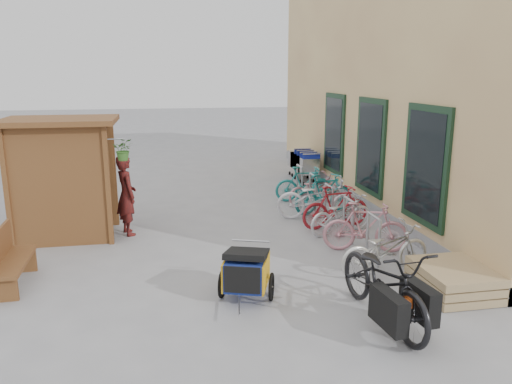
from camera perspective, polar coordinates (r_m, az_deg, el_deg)
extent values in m
plane|color=#949497|center=(8.49, -1.47, -9.06)|extent=(80.00, 80.00, 0.00)
cube|color=#E2C682|center=(14.49, 22.30, 13.48)|extent=(6.00, 13.00, 7.00)
cube|color=#949497|center=(13.52, 10.55, -0.03)|extent=(0.18, 13.00, 0.30)
cube|color=black|center=(9.64, 18.81, 2.87)|extent=(0.06, 1.50, 2.20)
cube|color=black|center=(9.62, 18.65, 2.86)|extent=(0.02, 1.25, 1.95)
cube|color=black|center=(11.85, 12.94, 5.11)|extent=(0.06, 1.50, 2.20)
cube|color=black|center=(11.83, 12.81, 5.11)|extent=(0.02, 1.25, 1.95)
cube|color=black|center=(14.15, 8.93, 6.61)|extent=(0.06, 1.50, 2.20)
cube|color=black|center=(14.14, 8.81, 6.61)|extent=(0.02, 1.25, 1.95)
cube|color=brown|center=(10.23, -26.62, 0.16)|extent=(0.09, 0.09, 2.30)
cube|color=brown|center=(9.88, -16.56, 0.61)|extent=(0.09, 0.09, 2.30)
cube|color=brown|center=(11.46, -24.91, 1.63)|extent=(0.09, 0.09, 2.30)
cube|color=brown|center=(11.15, -15.92, 2.08)|extent=(0.09, 0.09, 2.30)
cube|color=brown|center=(10.84, -25.56, 0.94)|extent=(0.05, 1.30, 2.30)
cube|color=brown|center=(10.05, -21.65, 0.42)|extent=(1.80, 0.05, 2.30)
cube|color=brown|center=(11.24, -20.50, 1.83)|extent=(1.80, 0.05, 2.30)
cube|color=brown|center=(10.47, -21.60, 7.59)|extent=(2.15, 1.65, 0.10)
cube|color=brown|center=(10.73, -21.98, -0.19)|extent=(1.30, 1.15, 0.04)
cube|color=brown|center=(10.62, -22.26, 2.96)|extent=(1.30, 1.15, 0.04)
cylinder|color=#A5A8AD|center=(9.71, -15.85, 5.84)|extent=(0.36, 0.02, 0.02)
imported|color=#336423|center=(9.73, -14.90, 4.72)|extent=(0.38, 0.33, 0.42)
cylinder|color=#A5A8AD|center=(8.76, 13.89, -5.82)|extent=(0.05, 0.05, 0.84)
cylinder|color=#A5A8AD|center=(9.19, 12.61, -4.83)|extent=(0.05, 0.05, 0.84)
cylinder|color=#A5A8AD|center=(8.85, 13.38, -2.73)|extent=(0.05, 0.50, 0.05)
cylinder|color=#A5A8AD|center=(9.81, 11.02, -3.58)|extent=(0.05, 0.05, 0.84)
cylinder|color=#A5A8AD|center=(10.25, 10.00, -2.78)|extent=(0.05, 0.05, 0.84)
cylinder|color=#A5A8AD|center=(9.92, 10.60, -0.85)|extent=(0.05, 0.50, 0.05)
cylinder|color=#A5A8AD|center=(10.88, 8.72, -1.78)|extent=(0.05, 0.05, 0.84)
cylinder|color=#A5A8AD|center=(11.34, 7.89, -1.13)|extent=(0.05, 0.05, 0.84)
cylinder|color=#A5A8AD|center=(11.01, 8.37, 0.67)|extent=(0.05, 0.50, 0.05)
cylinder|color=#A5A8AD|center=(11.99, 6.84, -0.30)|extent=(0.05, 0.05, 0.84)
cylinder|color=#A5A8AD|center=(12.45, 6.16, 0.24)|extent=(0.05, 0.05, 0.84)
cylinder|color=#A5A8AD|center=(12.13, 6.55, 1.91)|extent=(0.05, 0.50, 0.05)
cylinder|color=#A5A8AD|center=(13.10, 5.29, 0.93)|extent=(0.05, 0.05, 0.84)
cylinder|color=#A5A8AD|center=(13.57, 4.71, 1.38)|extent=(0.05, 0.05, 0.84)
cylinder|color=#A5A8AD|center=(13.26, 5.03, 2.93)|extent=(0.05, 0.50, 0.05)
cube|color=tan|center=(8.27, 21.57, -10.19)|extent=(1.00, 1.20, 0.12)
cube|color=tan|center=(8.21, 21.65, -9.29)|extent=(1.00, 1.20, 0.12)
cube|color=tan|center=(8.16, 21.74, -8.38)|extent=(1.00, 1.20, 0.12)
cube|color=brown|center=(8.67, -25.99, -7.17)|extent=(0.47, 1.44, 0.06)
cube|color=brown|center=(8.24, -26.85, -9.91)|extent=(0.38, 0.07, 0.38)
cube|color=brown|center=(9.26, -24.95, -7.17)|extent=(0.38, 0.07, 0.38)
cube|color=silver|center=(15.06, 5.89, 3.12)|extent=(0.52, 0.80, 0.49)
cube|color=navy|center=(14.63, 6.37, 4.10)|extent=(0.52, 0.04, 0.17)
cylinder|color=silver|center=(14.59, 6.41, 4.33)|extent=(0.54, 0.03, 0.03)
cylinder|color=black|center=(14.80, 5.44, 0.94)|extent=(0.04, 0.11, 0.11)
cube|color=silver|center=(15.37, 5.55, 3.33)|extent=(0.52, 0.80, 0.49)
cube|color=navy|center=(14.94, 6.00, 4.30)|extent=(0.52, 0.04, 0.17)
cylinder|color=silver|center=(14.90, 6.04, 4.53)|extent=(0.54, 0.03, 0.03)
cylinder|color=black|center=(15.10, 5.10, 1.20)|extent=(0.04, 0.11, 0.11)
cube|color=silver|center=(15.68, 5.22, 3.54)|extent=(0.52, 0.80, 0.49)
cube|color=navy|center=(15.25, 5.65, 4.50)|extent=(0.52, 0.04, 0.17)
cylinder|color=silver|center=(15.21, 5.69, 4.73)|extent=(0.54, 0.03, 0.03)
cylinder|color=black|center=(15.41, 4.77, 1.46)|extent=(0.04, 0.11, 0.11)
cube|color=silver|center=(15.99, 4.90, 3.74)|extent=(0.52, 0.80, 0.49)
cube|color=navy|center=(15.56, 5.32, 4.69)|extent=(0.52, 0.04, 0.17)
cylinder|color=silver|center=(15.52, 5.35, 4.91)|extent=(0.54, 0.03, 0.03)
cylinder|color=black|center=(15.72, 4.45, 1.71)|extent=(0.04, 0.11, 0.11)
cube|color=navy|center=(7.41, -1.10, -9.06)|extent=(0.75, 0.86, 0.42)
cube|color=gold|center=(7.46, -3.34, -8.93)|extent=(0.26, 0.69, 0.42)
cube|color=gold|center=(7.37, 1.17, -9.19)|extent=(0.26, 0.69, 0.42)
cube|color=black|center=(7.05, -1.61, -10.03)|extent=(0.49, 0.19, 0.39)
cube|color=black|center=(7.36, -1.05, -7.09)|extent=(0.79, 0.85, 0.21)
torus|color=black|center=(7.56, -3.91, -10.43)|extent=(0.18, 0.41, 0.42)
torus|color=black|center=(7.45, 1.78, -10.79)|extent=(0.18, 0.41, 0.42)
cylinder|color=#B7B7BC|center=(6.95, -1.93, -12.68)|extent=(0.22, 0.59, 0.03)
cylinder|color=#B7B7BC|center=(7.66, -0.63, -5.61)|extent=(0.56, 0.21, 0.03)
imported|color=black|center=(6.93, 14.37, -9.89)|extent=(0.96, 2.18, 1.11)
cube|color=black|center=(6.43, 14.91, -12.89)|extent=(0.25, 0.67, 0.45)
cube|color=black|center=(6.76, 18.16, -11.76)|extent=(0.25, 0.67, 0.45)
cube|color=#E75115|center=(6.57, 16.61, -11.92)|extent=(0.14, 0.19, 0.12)
imported|color=maroon|center=(10.49, -14.59, -0.35)|extent=(0.58, 0.70, 1.65)
imported|color=beige|center=(8.52, 14.55, -6.34)|extent=(1.71, 0.83, 0.86)
imported|color=#C57F8B|center=(9.46, 12.41, -3.95)|extent=(1.63, 0.90, 0.95)
imported|color=silver|center=(10.46, 9.71, -2.51)|extent=(1.65, 1.03, 0.82)
imported|color=maroon|center=(10.78, 9.10, -1.69)|extent=(1.60, 0.66, 0.93)
imported|color=silver|center=(11.33, 7.15, -0.74)|extent=(1.98, 1.12, 0.98)
imported|color=teal|center=(11.88, 7.80, -0.17)|extent=(1.65, 0.83, 0.95)
imported|color=#C57F8B|center=(12.64, 6.68, 0.33)|extent=(1.61, 0.97, 0.80)
imported|color=teal|center=(12.94, 5.55, 0.93)|extent=(1.54, 0.48, 0.92)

